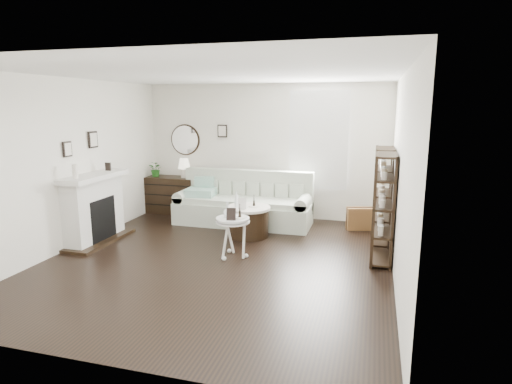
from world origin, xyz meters
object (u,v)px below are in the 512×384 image
(drum_table, at_px, (248,221))
(pedestal_table, at_px, (233,221))
(sofa, at_px, (244,206))
(dresser, at_px, (171,195))

(drum_table, bearing_deg, pedestal_table, -85.89)
(sofa, distance_m, dresser, 1.82)
(sofa, height_order, dresser, sofa)
(sofa, distance_m, drum_table, 0.88)
(sofa, xyz_separation_m, drum_table, (0.33, -0.81, -0.07))
(dresser, relative_size, pedestal_table, 1.88)
(sofa, bearing_deg, dresser, 167.64)
(dresser, bearing_deg, pedestal_table, -46.31)
(dresser, height_order, drum_table, dresser)
(sofa, height_order, drum_table, sofa)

